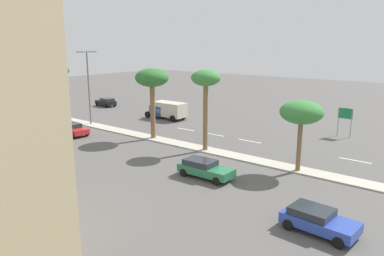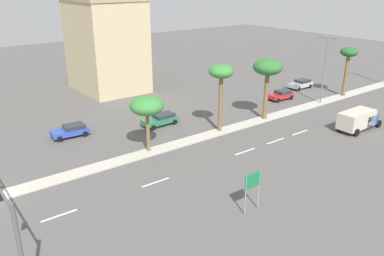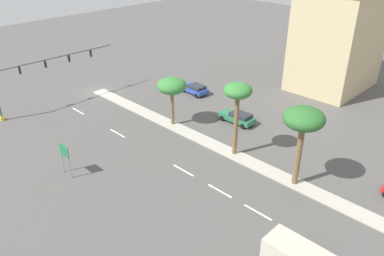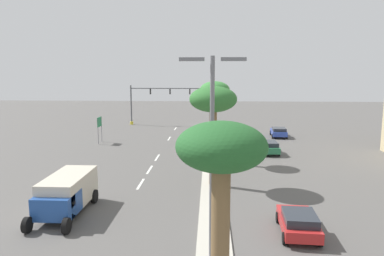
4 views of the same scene
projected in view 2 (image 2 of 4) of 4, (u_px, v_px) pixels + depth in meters
The scene contains 19 objects.
ground_plane at pixel (237, 127), 47.60m from camera, with size 160.00×160.00×0.00m, color #565451.
median_curb at pixel (281, 114), 52.04m from camera, with size 1.80×71.76×0.12m, color #B7B2A3.
lane_stripe_trailing at pixel (59, 216), 29.92m from camera, with size 0.20×2.80×0.01m, color silver.
lane_stripe_near at pixel (156, 182), 34.77m from camera, with size 0.20×2.80×0.01m, color silver.
lane_stripe_left at pixel (245, 152), 40.92m from camera, with size 0.20×2.80×0.01m, color silver.
lane_stripe_center at pixel (276, 141), 43.56m from camera, with size 0.20×2.80×0.01m, color silver.
lane_stripe_far at pixel (300, 132), 45.94m from camera, with size 0.20×2.80×0.01m, color silver.
directional_road_sign at pixel (253, 184), 29.65m from camera, with size 0.10×1.59×3.30m.
commercial_building at pixel (106, 45), 61.44m from camera, with size 12.71×9.36×14.28m.
palm_tree_leading at pixel (147, 106), 39.16m from camera, with size 3.48×3.48×5.87m.
palm_tree_far at pixel (221, 75), 43.80m from camera, with size 2.83×2.83×7.88m.
palm_tree_outboard at pixel (268, 69), 47.85m from camera, with size 3.64×3.64×7.68m.
palm_tree_left at pixel (349, 56), 57.83m from camera, with size 2.56×2.56×7.34m.
street_lamp_center at pixel (325, 65), 54.51m from camera, with size 2.90×0.24×9.38m.
sedan_silver_center at pixel (301, 84), 64.03m from camera, with size 2.04×4.08×1.41m.
sedan_blue_near at pixel (71, 130), 44.61m from camera, with size 2.32×4.24×1.35m.
sedan_green_left at pixel (161, 119), 48.04m from camera, with size 2.04×4.53×1.39m.
sedan_red_front at pixel (281, 95), 58.14m from camera, with size 2.20×4.01×1.36m.
box_truck at pixel (358, 119), 46.36m from camera, with size 2.50×6.09×2.39m.
Camera 2 is at (32.26, -3.16, 17.04)m, focal length 36.60 mm.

